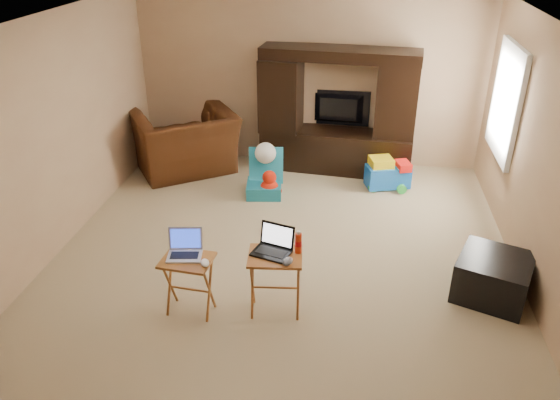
% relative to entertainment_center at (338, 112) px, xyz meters
% --- Properties ---
extents(floor, '(5.50, 5.50, 0.00)m').
position_rel_entertainment_center_xyz_m(floor, '(-0.44, -2.45, -0.89)').
color(floor, tan).
rests_on(floor, ground).
extents(ceiling, '(5.50, 5.50, 0.00)m').
position_rel_entertainment_center_xyz_m(ceiling, '(-0.44, -2.45, 1.61)').
color(ceiling, silver).
rests_on(ceiling, ground).
extents(wall_back, '(5.00, 0.00, 5.00)m').
position_rel_entertainment_center_xyz_m(wall_back, '(-0.44, 0.30, 0.36)').
color(wall_back, tan).
rests_on(wall_back, ground).
extents(wall_front, '(5.00, 0.00, 5.00)m').
position_rel_entertainment_center_xyz_m(wall_front, '(-0.44, -5.20, 0.36)').
color(wall_front, tan).
rests_on(wall_front, ground).
extents(wall_left, '(0.00, 5.50, 5.50)m').
position_rel_entertainment_center_xyz_m(wall_left, '(-2.94, -2.45, 0.36)').
color(wall_left, tan).
rests_on(wall_left, ground).
extents(wall_right, '(0.00, 5.50, 5.50)m').
position_rel_entertainment_center_xyz_m(wall_right, '(2.06, -2.45, 0.36)').
color(wall_right, tan).
rests_on(wall_right, ground).
extents(window_pane, '(0.00, 1.20, 1.20)m').
position_rel_entertainment_center_xyz_m(window_pane, '(2.04, -0.90, 0.51)').
color(window_pane, white).
rests_on(window_pane, ground).
extents(window_frame, '(0.06, 1.14, 1.34)m').
position_rel_entertainment_center_xyz_m(window_frame, '(2.02, -0.90, 0.51)').
color(window_frame, white).
rests_on(window_frame, ground).
extents(entertainment_center, '(2.22, 0.75, 1.78)m').
position_rel_entertainment_center_xyz_m(entertainment_center, '(0.00, 0.00, 0.00)').
color(entertainment_center, black).
rests_on(entertainment_center, floor).
extents(television, '(0.91, 0.17, 0.52)m').
position_rel_entertainment_center_xyz_m(television, '(-0.00, 0.21, -0.04)').
color(television, black).
rests_on(television, entertainment_center).
extents(recliner, '(1.80, 1.76, 0.89)m').
position_rel_entertainment_center_xyz_m(recliner, '(-2.17, -0.35, -0.45)').
color(recliner, '#48230F').
rests_on(recliner, floor).
extents(child_rocker, '(0.53, 0.58, 0.61)m').
position_rel_entertainment_center_xyz_m(child_rocker, '(-0.90, -0.99, -0.58)').
color(child_rocker, teal).
rests_on(child_rocker, floor).
extents(plush_toy, '(0.35, 0.29, 0.39)m').
position_rel_entertainment_center_xyz_m(plush_toy, '(-0.82, -1.06, -0.70)').
color(plush_toy, red).
rests_on(plush_toy, floor).
extents(push_toy, '(0.70, 0.58, 0.45)m').
position_rel_entertainment_center_xyz_m(push_toy, '(0.75, -0.52, -0.67)').
color(push_toy, blue).
rests_on(push_toy, floor).
extents(ottoman, '(0.86, 0.86, 0.43)m').
position_rel_entertainment_center_xyz_m(ottoman, '(1.69, -2.85, -0.68)').
color(ottoman, black).
rests_on(ottoman, floor).
extents(tray_table_left, '(0.49, 0.40, 0.59)m').
position_rel_entertainment_center_xyz_m(tray_table_left, '(-1.17, -3.52, -0.60)').
color(tray_table_left, '#965924').
rests_on(tray_table_left, floor).
extents(tray_table_right, '(0.52, 0.44, 0.63)m').
position_rel_entertainment_center_xyz_m(tray_table_right, '(-0.38, -3.41, -0.57)').
color(tray_table_right, '#A35427').
rests_on(tray_table_right, floor).
extents(laptop_left, '(0.34, 0.30, 0.24)m').
position_rel_entertainment_center_xyz_m(laptop_left, '(-1.20, -3.49, -0.18)').
color(laptop_left, '#B5B6BB').
rests_on(laptop_left, tray_table_left).
extents(laptop_right, '(0.40, 0.36, 0.24)m').
position_rel_entertainment_center_xyz_m(laptop_right, '(-0.42, -3.39, -0.14)').
color(laptop_right, black).
rests_on(laptop_right, tray_table_right).
extents(mouse_left, '(0.12, 0.14, 0.05)m').
position_rel_entertainment_center_xyz_m(mouse_left, '(-0.98, -3.59, -0.28)').
color(mouse_left, white).
rests_on(mouse_left, tray_table_left).
extents(mouse_right, '(0.11, 0.15, 0.05)m').
position_rel_entertainment_center_xyz_m(mouse_right, '(-0.25, -3.53, -0.23)').
color(mouse_right, '#46454B').
rests_on(mouse_right, tray_table_right).
extents(water_bottle, '(0.06, 0.06, 0.19)m').
position_rel_entertainment_center_xyz_m(water_bottle, '(-0.18, -3.33, -0.16)').
color(water_bottle, red).
rests_on(water_bottle, tray_table_right).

